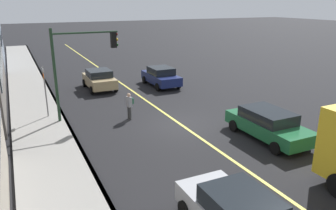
# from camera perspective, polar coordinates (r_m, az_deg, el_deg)

# --- Properties ---
(ground) EXTENTS (200.00, 200.00, 0.00)m
(ground) POSITION_cam_1_polar(r_m,az_deg,el_deg) (18.38, 2.26, -3.44)
(ground) COLOR black
(sidewalk_slab) EXTENTS (80.00, 2.92, 0.15)m
(sidewalk_slab) POSITION_cam_1_polar(r_m,az_deg,el_deg) (16.51, -20.31, -6.82)
(sidewalk_slab) COLOR gray
(sidewalk_slab) RESTS_ON ground
(curb_edge) EXTENTS (80.00, 0.16, 0.15)m
(curb_edge) POSITION_cam_1_polar(r_m,az_deg,el_deg) (16.65, -15.59, -6.14)
(curb_edge) COLOR slate
(curb_edge) RESTS_ON ground
(lane_stripe_center) EXTENTS (80.00, 0.16, 0.01)m
(lane_stripe_center) POSITION_cam_1_polar(r_m,az_deg,el_deg) (18.38, 2.26, -3.42)
(lane_stripe_center) COLOR #D8CC4C
(lane_stripe_center) RESTS_ON ground
(car_navy) EXTENTS (4.16, 2.01, 1.53)m
(car_navy) POSITION_cam_1_polar(r_m,az_deg,el_deg) (26.68, -1.23, 5.01)
(car_navy) COLOR navy
(car_navy) RESTS_ON ground
(car_tan) EXTENTS (3.91, 2.04, 1.53)m
(car_tan) POSITION_cam_1_polar(r_m,az_deg,el_deg) (26.23, -11.86, 4.42)
(car_tan) COLOR tan
(car_tan) RESTS_ON ground
(car_green) EXTENTS (4.70, 2.05, 1.47)m
(car_green) POSITION_cam_1_polar(r_m,az_deg,el_deg) (17.05, 16.99, -3.15)
(car_green) COLOR #1E6038
(car_green) RESTS_ON ground
(pedestrian_with_backpack) EXTENTS (0.39, 0.39, 1.57)m
(pedestrian_with_backpack) POSITION_cam_1_polar(r_m,az_deg,el_deg) (19.05, -6.71, 0.11)
(pedestrian_with_backpack) COLOR #383838
(pedestrian_with_backpack) RESTS_ON ground
(traffic_light_mast) EXTENTS (0.28, 3.69, 5.26)m
(traffic_light_mast) POSITION_cam_1_polar(r_m,az_deg,el_deg) (18.88, -14.93, 7.93)
(traffic_light_mast) COLOR #1E3823
(traffic_light_mast) RESTS_ON ground
(street_sign_post) EXTENTS (0.60, 0.08, 3.11)m
(street_sign_post) POSITION_cam_1_polar(r_m,az_deg,el_deg) (20.06, -20.59, 2.70)
(street_sign_post) COLOR slate
(street_sign_post) RESTS_ON ground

